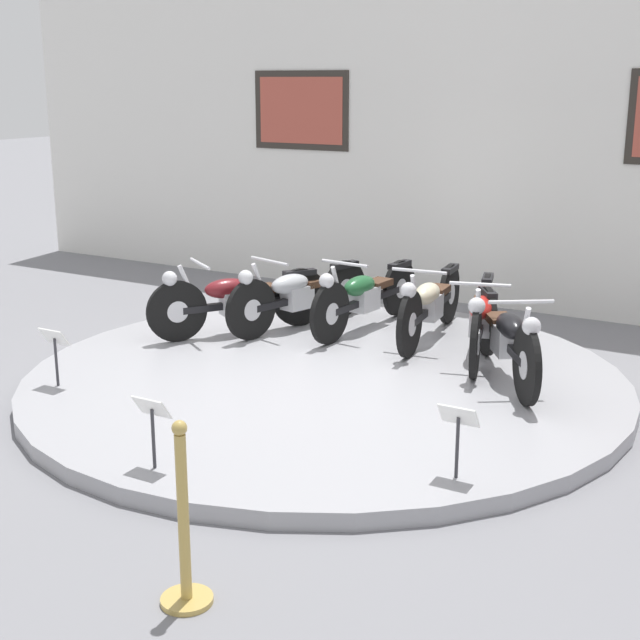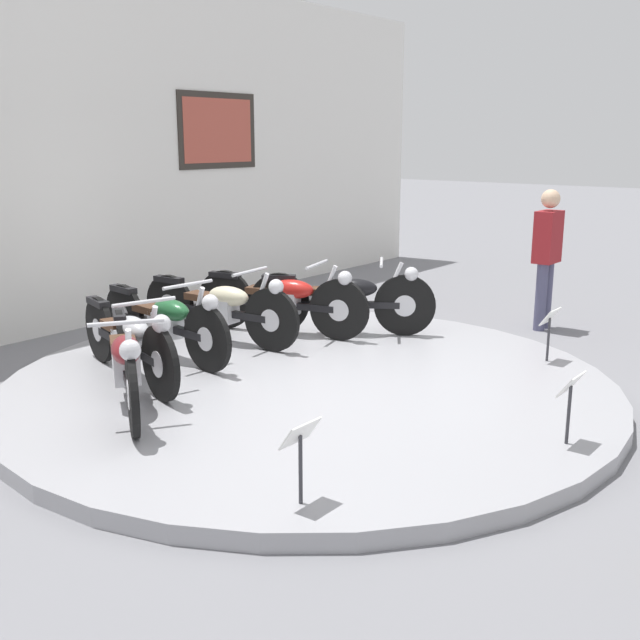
{
  "view_description": "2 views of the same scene",
  "coord_description": "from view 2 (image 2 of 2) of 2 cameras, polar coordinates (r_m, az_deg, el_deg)",
  "views": [
    {
      "loc": [
        3.75,
        -6.55,
        2.66
      ],
      "look_at": [
        -0.19,
        0.24,
        0.54
      ],
      "focal_mm": 50.0,
      "sensor_mm": 36.0,
      "label": 1
    },
    {
      "loc": [
        -4.85,
        -4.0,
        2.2
      ],
      "look_at": [
        0.13,
        -0.03,
        0.64
      ],
      "focal_mm": 42.0,
      "sensor_mm": 36.0,
      "label": 2
    }
  ],
  "objects": [
    {
      "name": "motorcycle_black",
      "position": [
        8.0,
        1.94,
        1.66
      ],
      "size": [
        1.15,
        1.7,
        0.8
      ],
      "color": "black",
      "rests_on": "display_platform"
    },
    {
      "name": "ground_plane",
      "position": [
        6.66,
        -0.86,
        -5.51
      ],
      "size": [
        60.0,
        60.0,
        0.0
      ],
      "primitive_type": "plane",
      "color": "slate"
    },
    {
      "name": "motorcycle_cream",
      "position": [
        7.74,
        -7.52,
        1.07
      ],
      "size": [
        0.54,
        1.98,
        0.79
      ],
      "color": "black",
      "rests_on": "display_platform"
    },
    {
      "name": "info_placard_front_right",
      "position": [
        7.34,
        17.09,
        -0.25
      ],
      "size": [
        0.26,
        0.11,
        0.51
      ],
      "color": "#333338",
      "rests_on": "display_platform"
    },
    {
      "name": "visitor_standing",
      "position": [
        9.02,
        16.9,
        5.01
      ],
      "size": [
        0.36,
        0.22,
        1.63
      ],
      "color": "#4C4C6B",
      "rests_on": "ground_plane"
    },
    {
      "name": "display_platform",
      "position": [
        6.64,
        -0.86,
        -4.98
      ],
      "size": [
        5.33,
        5.33,
        0.13
      ],
      "primitive_type": "cylinder",
      "color": "#99999E",
      "rests_on": "ground_plane"
    },
    {
      "name": "motorcycle_green",
      "position": [
        7.26,
        -11.67,
        0.01
      ],
      "size": [
        0.54,
        1.97,
        0.79
      ],
      "color": "black",
      "rests_on": "display_platform"
    },
    {
      "name": "motorcycle_maroon",
      "position": [
        6.03,
        -14.57,
        -3.0
      ],
      "size": [
        1.13,
        1.67,
        0.79
      ],
      "color": "black",
      "rests_on": "display_platform"
    },
    {
      "name": "back_wall",
      "position": [
        9.06,
        -19.51,
        12.23
      ],
      "size": [
        14.0,
        0.22,
        4.15
      ],
      "color": "white",
      "rests_on": "ground_plane"
    },
    {
      "name": "motorcycle_silver",
      "position": [
        6.66,
        -14.34,
        -1.4
      ],
      "size": [
        0.66,
        1.92,
        0.79
      ],
      "color": "black",
      "rests_on": "display_platform"
    },
    {
      "name": "info_placard_front_left",
      "position": [
        4.32,
        -1.51,
        -9.45
      ],
      "size": [
        0.26,
        0.11,
        0.51
      ],
      "color": "#333338",
      "rests_on": "display_platform"
    },
    {
      "name": "motorcycle_red",
      "position": [
        8.0,
        -2.75,
        1.62
      ],
      "size": [
        0.68,
        1.94,
        0.8
      ],
      "color": "black",
      "rests_on": "display_platform"
    },
    {
      "name": "info_placard_front_centre",
      "position": [
        5.41,
        18.53,
        -5.32
      ],
      "size": [
        0.26,
        0.11,
        0.51
      ],
      "color": "#333338",
      "rests_on": "display_platform"
    }
  ]
}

